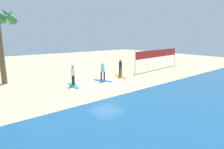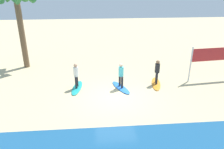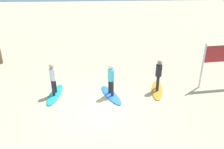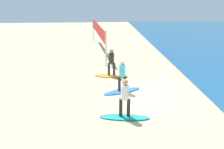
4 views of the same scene
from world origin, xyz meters
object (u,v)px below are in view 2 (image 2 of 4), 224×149
(surfer_blue, at_px, (121,74))
(surfer_teal, at_px, (76,74))
(surfer_orange, at_px, (157,70))
(palm_tree, at_px, (17,1))
(surfboard_orange, at_px, (156,84))
(surfboard_blue, at_px, (121,87))
(surfboard_teal, at_px, (77,88))

(surfer_blue, height_order, surfer_teal, same)
(surfer_orange, distance_m, surfer_blue, 2.49)
(surfer_orange, relative_size, surfer_teal, 1.00)
(surfer_blue, bearing_deg, palm_tree, -32.47)
(surfboard_orange, relative_size, surfer_orange, 1.28)
(surfboard_blue, height_order, surfer_blue, surfer_blue)
(surfboard_orange, relative_size, surfboard_teal, 1.00)
(surfboard_orange, distance_m, surfboard_teal, 5.32)
(surfboard_orange, height_order, surfer_teal, surfer_teal)
(surfboard_orange, height_order, surfboard_blue, same)
(surfer_teal, bearing_deg, surfboard_blue, 175.88)
(surfer_orange, xyz_separation_m, surfboard_blue, (2.46, 0.39, -0.99))
(surfboard_orange, distance_m, surfer_orange, 0.99)
(palm_tree, bearing_deg, surfer_blue, 147.53)
(palm_tree, bearing_deg, surfboard_teal, 134.70)
(surfboard_orange, bearing_deg, surfer_orange, -51.70)
(surfboard_orange, bearing_deg, palm_tree, -101.70)
(surfboard_orange, bearing_deg, surfer_teal, -76.31)
(surfer_orange, relative_size, palm_tree, 0.26)
(surfer_teal, bearing_deg, surfboard_teal, 90.00)
(surfboard_teal, height_order, palm_tree, palm_tree)
(surfboard_blue, distance_m, surfboard_teal, 2.87)
(surfer_orange, distance_m, surfboard_blue, 2.68)
(surfer_blue, relative_size, surfboard_teal, 0.78)
(surfer_blue, xyz_separation_m, surfer_teal, (2.86, -0.21, 0.00))
(surfer_orange, height_order, surfer_teal, same)
(surfer_blue, distance_m, palm_tree, 9.42)
(surfer_teal, bearing_deg, surfboard_orange, -178.05)
(surfboard_orange, xyz_separation_m, surfer_orange, (0.00, 0.00, 0.99))
(surfboard_blue, distance_m, surfer_teal, 3.03)
(surfer_orange, bearing_deg, surfboard_orange, -153.43)
(surfboard_orange, distance_m, surfer_teal, 5.42)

